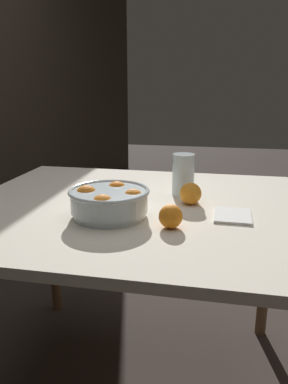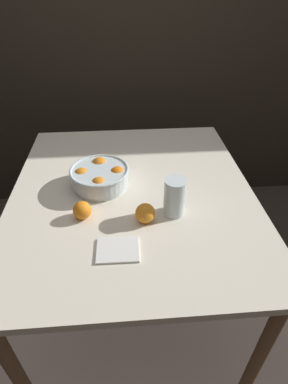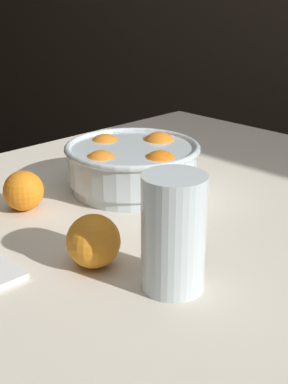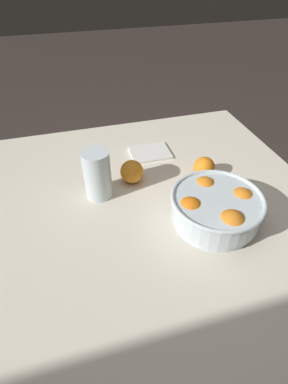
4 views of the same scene
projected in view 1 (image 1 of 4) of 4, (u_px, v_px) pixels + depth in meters
dining_table at (133, 226)px, 1.31m from camera, size 1.01×1.17×0.77m
fruit_bowl at (109, 201)px, 1.15m from camera, size 0.25×0.25×0.10m
juice_glass at (183, 177)px, 1.38m from camera, size 0.08×0.08×0.15m
orange_loose_near_bowl at (191, 194)px, 1.27m from camera, size 0.07×0.07×0.07m
orange_loose_front at (171, 216)px, 1.06m from camera, size 0.07×0.07×0.07m
napkin at (233, 216)px, 1.16m from camera, size 0.14×0.11×0.01m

